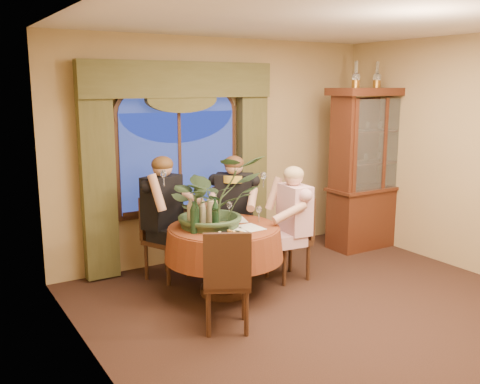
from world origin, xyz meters
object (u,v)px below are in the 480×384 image
wine_bottle_1 (194,217)px  person_pink (294,225)px  wine_bottle_2 (196,215)px  olive_bowl (226,225)px  chair_back (167,239)px  wine_bottle_3 (190,213)px  person_scarf (234,212)px  oil_lamp_left (356,74)px  person_back (162,218)px  chair_front_left (227,279)px  wine_bottle_4 (215,215)px  dining_table (224,260)px  chair_back_right (229,229)px  stoneware_vase (212,213)px  chair_right (288,239)px  oil_lamp_center (377,75)px  wine_bottle_0 (202,213)px  china_cabinet (373,168)px  centerpiece_plant (212,165)px  oil_lamp_right (397,75)px

wine_bottle_1 → person_pink: bearing=-0.7°
wine_bottle_2 → olive_bowl: bearing=-5.9°
chair_back → wine_bottle_3: 0.79m
person_scarf → chair_back: bearing=32.4°
oil_lamp_left → person_back: oil_lamp_left is taller
chair_front_left → person_pink: (1.26, 0.66, 0.19)m
wine_bottle_4 → dining_table: bearing=30.2°
dining_table → chair_back_right: chair_back_right is taller
stoneware_vase → wine_bottle_2: bearing=-164.2°
chair_right → wine_bottle_3: bearing=85.5°
oil_lamp_center → wine_bottle_3: (-2.98, -0.40, -1.44)m
wine_bottle_0 → wine_bottle_2: 0.09m
chair_right → china_cabinet: bearing=-75.5°
chair_right → wine_bottle_4: (-1.00, -0.10, 0.44)m
oil_lamp_left → person_pink: size_ratio=0.25×
chair_back_right → wine_bottle_4: (-0.63, -0.82, 0.44)m
dining_table → wine_bottle_1: 0.67m
olive_bowl → wine_bottle_2: wine_bottle_2 is taller
dining_table → olive_bowl: olive_bowl is taller
wine_bottle_1 → wine_bottle_3: same height
centerpiece_plant → olive_bowl: size_ratio=8.23×
chair_right → chair_back_right: size_ratio=1.00×
chair_right → stoneware_vase: (-0.95, 0.07, 0.41)m
oil_lamp_right → chair_back_right: 3.16m
centerpiece_plant → olive_bowl: centerpiece_plant is taller
china_cabinet → wine_bottle_1: (-3.03, -0.57, -0.18)m
dining_table → wine_bottle_0: 0.59m
wine_bottle_3 → wine_bottle_0: bearing=-30.2°
oil_lamp_right → person_pink: size_ratio=0.25×
chair_back → centerpiece_plant: (0.26, -0.64, 0.91)m
person_pink → oil_lamp_left: bearing=-61.4°
person_scarf → stoneware_vase: size_ratio=5.06×
person_back → chair_back: bearing=124.3°
wine_bottle_2 → wine_bottle_4: size_ratio=1.00×
chair_right → person_back: size_ratio=0.67×
china_cabinet → wine_bottle_0: size_ratio=6.61×
wine_bottle_1 → wine_bottle_2: bearing=52.6°
dining_table → wine_bottle_4: bearing=-149.8°
wine_bottle_1 → wine_bottle_3: (0.04, 0.16, 0.00)m
chair_right → wine_bottle_4: 1.10m
chair_front_left → stoneware_vase: (0.30, 0.82, 0.41)m
oil_lamp_right → chair_back: 3.85m
oil_lamp_left → wine_bottle_2: (-2.58, -0.48, -1.44)m
chair_back_right → chair_back: 0.81m
person_pink → chair_right: bearing=13.0°
oil_lamp_right → wine_bottle_2: 3.67m
wine_bottle_3 → olive_bowl: bearing=-17.6°
chair_right → wine_bottle_3: wine_bottle_3 is taller
chair_back → oil_lamp_left: bearing=150.3°
chair_back → wine_bottle_3: wine_bottle_3 is taller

